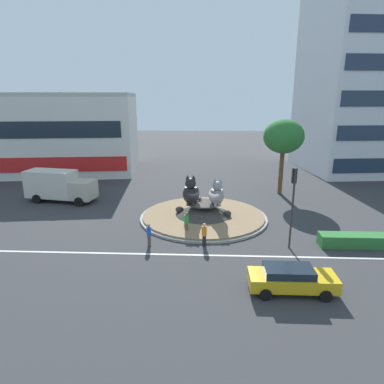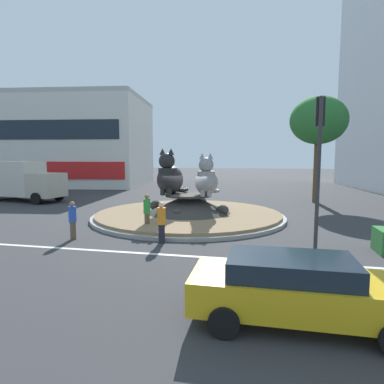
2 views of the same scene
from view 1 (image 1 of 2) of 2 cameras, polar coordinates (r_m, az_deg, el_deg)
name	(u,v)px [view 1 (image 1 of 2)]	position (r m, az deg, el deg)	size (l,w,h in m)	color
ground_plane	(203,218)	(29.80, 1.96, -4.42)	(160.00, 160.00, 0.00)	#333335
lane_centreline	(202,255)	(23.11, 1.75, -10.67)	(112.00, 0.20, 0.01)	silver
roundabout_island	(204,213)	(29.66, 1.97, -3.59)	(11.15, 11.15, 1.40)	gray
cat_statue_black	(191,193)	(28.95, -0.15, -0.11)	(1.73, 2.65, 2.64)	black
cat_statue_grey	(217,194)	(28.83, 4.20, -0.42)	(1.54, 2.45, 2.37)	gray
traffic_light_mast	(293,194)	(23.86, 16.82, -0.30)	(0.33, 0.46, 5.73)	#2D2D33
shophouse_block	(43,133)	(52.71, -24.06, 9.16)	(27.11, 16.18, 15.12)	silver
office_tower	(383,52)	(55.62, 29.66, 20.01)	(20.15, 16.49, 32.48)	silver
clipped_hedge_strip	(358,240)	(26.94, 26.42, -7.38)	(5.48, 1.20, 0.90)	#2D7033
broadleaf_tree_behind_island	(284,137)	(37.29, 15.31, 9.04)	(4.27, 4.27, 8.13)	brown
pedestrian_orange_shirt	(204,234)	(24.10, 2.10, -7.14)	(0.36, 0.36, 1.72)	black
pedestrian_blue_shirt	(149,234)	(24.29, -7.33, -7.13)	(0.33, 0.33, 1.67)	brown
pedestrian_green_shirt	(186,222)	(26.17, -0.95, -5.15)	(0.34, 0.34, 1.76)	brown
hatchback_near_shophouse	(291,279)	(19.60, 16.53, -13.94)	(4.70, 1.96, 1.47)	gold
delivery_box_truck	(59,185)	(36.67, -21.73, 1.07)	(7.33, 3.45, 3.18)	#B7AD99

